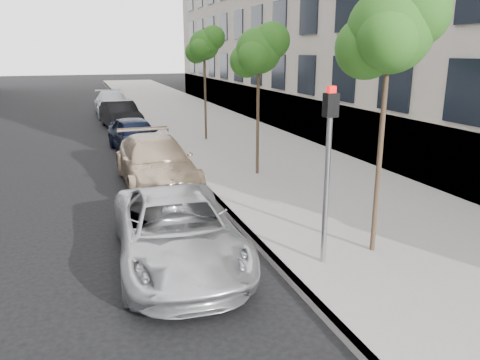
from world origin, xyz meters
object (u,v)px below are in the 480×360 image
tree_mid (259,51)px  sedan_blue (135,135)px  tree_far (205,45)px  suv (156,162)px  minivan (177,230)px  signal_pole (328,157)px  tree_near (391,31)px  sedan_rear (113,104)px  sedan_black (121,115)px

tree_mid → sedan_blue: size_ratio=1.15×
tree_far → suv: 8.02m
minivan → suv: suv is taller
tree_far → signal_pole: bearing=-95.4°
tree_near → sedan_rear: bearing=98.0°
tree_mid → signal_pole: (-1.25, -6.67, -1.83)m
sedan_blue → suv: bearing=-97.0°
signal_pole → minivan: bearing=152.0°
tree_mid → tree_far: 6.50m
tree_near → suv: tree_near is taller
tree_far → sedan_black: tree_far is taller
sedan_black → sedan_rear: bearing=82.7°
tree_far → sedan_black: bearing=122.8°
tree_far → suv: size_ratio=0.96×
tree_near → sedan_rear: (-3.33, 23.57, -3.63)m
tree_mid → tree_far: bearing=90.0°
tree_near → tree_far: size_ratio=1.04×
sedan_rear → suv: bearing=-90.5°
signal_pole → sedan_rear: (-2.08, 23.74, -1.44)m
tree_mid → suv: tree_mid is taller
sedan_blue → sedan_black: bearing=83.0°
tree_near → tree_far: 13.00m
signal_pole → sedan_black: signal_pole is taller
tree_near → signal_pole: bearing=-172.4°
suv → sedan_black: suv is taller
sedan_blue → sedan_black: 6.24m
tree_far → sedan_blue: (-3.33, -1.07, -3.56)m
tree_far → sedan_blue: tree_far is taller
tree_near → sedan_blue: size_ratio=1.25×
signal_pole → tree_far: bearing=80.8°
tree_near → tree_far: (-0.00, 13.00, -0.13)m
suv → minivan: bearing=-95.9°
signal_pole → suv: signal_pole is taller
minivan → suv: (0.50, 5.61, 0.07)m
tree_far → minivan: tree_far is taller
tree_far → signal_pole: (-1.25, -13.17, -2.06)m
sedan_rear → minivan: bearing=-91.8°
minivan → tree_far: bearing=75.2°
signal_pole → tree_mid: bearing=75.6°
tree_far → sedan_rear: size_ratio=0.94×
signal_pole → sedan_black: size_ratio=0.76×
tree_far → minivan: 13.10m
sedan_blue → tree_far: bearing=10.9°
tree_far → sedan_black: 7.09m
tree_mid → sedan_blue: tree_mid is taller
sedan_black → signal_pole: bearing=-90.9°
signal_pole → sedan_blue: bearing=96.0°
suv → sedan_blue: (0.00, 5.32, -0.04)m
minivan → sedan_blue: size_ratio=1.18×
tree_far → sedan_rear: (-3.33, 10.57, -3.50)m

